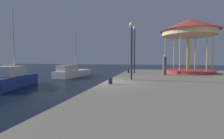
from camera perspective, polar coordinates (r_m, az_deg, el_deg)
ground_plane at (r=10.90m, az=-2.36°, el=-8.26°), size 120.00×120.00×0.00m
quay_dock at (r=10.96m, az=30.10°, el=-6.55°), size 12.11×26.00×0.80m
sailboat_white at (r=21.68m, az=-13.41°, el=-0.90°), size 2.74×6.36×5.65m
sailboat_blue at (r=15.60m, az=-31.77°, el=-2.82°), size 3.19×5.55×6.62m
carousel at (r=19.46m, az=24.98°, el=11.47°), size 5.99×5.99×5.63m
lamp_post_near_edge at (r=11.74m, az=6.80°, el=10.06°), size 0.36×0.36×4.01m
lamp_post_mid_promenade at (r=16.96m, az=7.79°, el=9.46°), size 0.36×0.36×4.72m
bollard_south at (r=17.49m, az=5.67°, el=-0.50°), size 0.24×0.24×0.40m
bollard_north at (r=9.60m, az=-0.57°, el=-3.81°), size 0.24×0.24×0.40m
person_far_corner at (r=15.63m, az=17.68°, el=1.33°), size 0.34×0.34×1.86m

